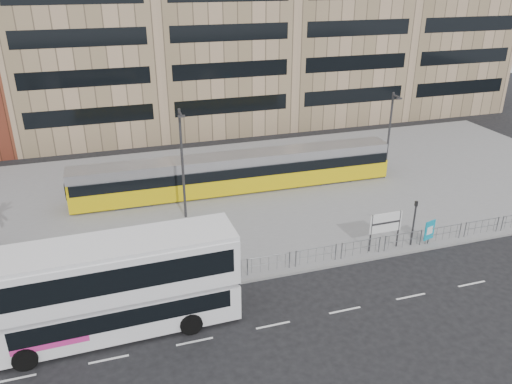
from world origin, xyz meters
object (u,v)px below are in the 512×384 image
object	(u,v)px
ad_panel	(430,230)
pedestrian	(111,254)
lamp_post_west	(182,160)
traffic_light_west	(130,263)
traffic_light_east	(414,217)
tram	(237,172)
double_decker_bus	(108,286)
lamp_post_east	(390,132)
station_sign	(385,224)

from	to	relation	value
ad_panel	pedestrian	world-z (taller)	pedestrian
pedestrian	lamp_post_west	distance (m)	8.21
traffic_light_west	traffic_light_east	size ratio (longest dim) A/B	1.00
lamp_post_west	pedestrian	bearing A→B (deg)	-135.38
tram	pedestrian	distance (m)	13.49
lamp_post_west	ad_panel	bearing A→B (deg)	-30.75
tram	traffic_light_east	world-z (taller)	traffic_light_east
double_decker_bus	traffic_light_west	bearing A→B (deg)	64.38
ad_panel	lamp_post_east	distance (m)	11.66
station_sign	pedestrian	distance (m)	16.75
tram	station_sign	size ratio (longest dim) A/B	10.19
tram	lamp_post_east	distance (m)	13.00
station_sign	traffic_light_west	world-z (taller)	traffic_light_west
double_decker_bus	traffic_light_east	bearing A→B (deg)	7.00
ad_panel	lamp_post_west	world-z (taller)	lamp_post_west
traffic_light_east	lamp_post_west	size ratio (longest dim) A/B	0.39
traffic_light_west	lamp_post_east	bearing A→B (deg)	40.41
station_sign	ad_panel	bearing A→B (deg)	-6.35
tram	double_decker_bus	bearing A→B (deg)	-124.59
pedestrian	traffic_light_east	distance (m)	18.73
traffic_light_west	ad_panel	bearing A→B (deg)	14.12
pedestrian	lamp_post_west	size ratio (longest dim) A/B	0.24
pedestrian	lamp_post_east	xyz separation A→B (m)	(22.85, 7.56, 3.05)
ad_panel	lamp_post_west	bearing A→B (deg)	133.23
station_sign	double_decker_bus	bearing A→B (deg)	-170.79
ad_panel	traffic_light_west	distance (m)	18.66
double_decker_bus	lamp_post_east	bearing A→B (deg)	28.68
tram	ad_panel	bearing A→B (deg)	-51.12
tram	lamp_post_west	size ratio (longest dim) A/B	3.23
ad_panel	pedestrian	distance (m)	19.84
ad_panel	traffic_light_east	xyz separation A→B (m)	(-1.12, 0.21, 1.00)
tram	ad_panel	size ratio (longest dim) A/B	15.49
traffic_light_west	lamp_post_east	world-z (taller)	lamp_post_east
pedestrian	traffic_light_east	size ratio (longest dim) A/B	0.63
lamp_post_east	double_decker_bus	bearing A→B (deg)	-150.14
traffic_light_west	lamp_post_west	size ratio (longest dim) A/B	0.39
double_decker_bus	tram	distance (m)	17.90
double_decker_bus	lamp_post_west	xyz separation A→B (m)	(5.55, 10.95, 1.83)
double_decker_bus	station_sign	distance (m)	16.95
station_sign	traffic_light_east	xyz separation A→B (m)	(1.98, -0.11, 0.24)
ad_panel	lamp_post_east	xyz separation A→B (m)	(3.27, 10.77, 3.05)
double_decker_bus	tram	size ratio (longest dim) A/B	0.48
ad_panel	traffic_light_east	size ratio (longest dim) A/B	0.53
double_decker_bus	lamp_post_west	distance (m)	12.41
tram	station_sign	world-z (taller)	tram
traffic_light_west	traffic_light_east	world-z (taller)	same
traffic_light_east	station_sign	bearing A→B (deg)	174.51
pedestrian	traffic_light_west	xyz separation A→B (m)	(0.95, -3.12, 1.00)
double_decker_bus	station_sign	size ratio (longest dim) A/B	4.92
ad_panel	traffic_light_east	world-z (taller)	traffic_light_east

